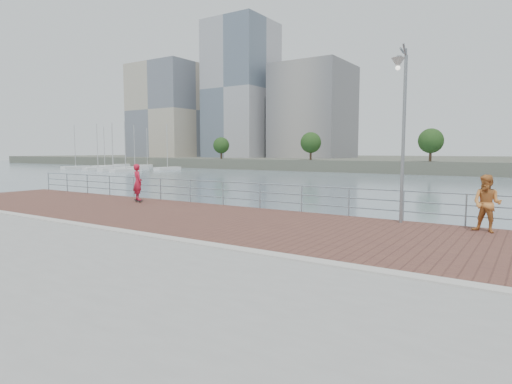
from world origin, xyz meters
The scene contains 11 objects.
water centered at (0.00, 0.00, -2.00)m, with size 400.00×400.00×0.00m, color slate.
seawall centered at (0.00, -5.00, -1.00)m, with size 40.00×24.00×2.00m, color gray.
brick_lane centered at (0.00, 3.60, 0.01)m, with size 40.00×6.80×0.02m, color brown.
curb centered at (0.00, 0.00, 0.03)m, with size 40.00×0.40×0.06m, color #B7B5AD.
far_shore centered at (0.00, 122.50, -0.75)m, with size 320.00×95.00×2.50m, color #4C5142.
guardrail centered at (0.00, 7.00, 0.69)m, with size 39.06×0.06×1.13m.
street_lamp centered at (3.13, 6.08, 4.13)m, with size 0.42×1.23×5.81m.
skateboard centered at (-9.36, 5.60, 0.09)m, with size 0.80×0.50×0.09m.
skateboarder centered at (-9.36, 5.60, 1.00)m, with size 0.65×0.43×1.78m, color red.
bystander centered at (5.81, 6.13, 0.91)m, with size 0.87×0.68×1.79m, color #C97E3B.
marina centered at (-79.90, 61.77, -1.51)m, with size 29.40×28.91×10.77m.
Camera 1 is at (7.06, -8.70, 2.54)m, focal length 30.00 mm.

